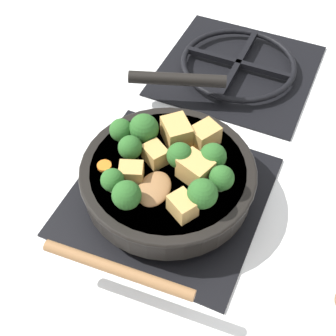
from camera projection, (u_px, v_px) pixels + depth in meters
name	position (u px, v px, depth m)	size (l,w,h in m)	color
ground_plane	(168.00, 196.00, 0.78)	(2.40, 2.40, 0.00)	white
front_burner_grate	(168.00, 192.00, 0.77)	(0.31, 0.31, 0.03)	black
rear_burner_grate	(238.00, 66.00, 0.98)	(0.31, 0.31, 0.03)	black
skillet_pan	(168.00, 174.00, 0.74)	(0.31, 0.40, 0.05)	black
wooden_spoon	(137.00, 230.00, 0.65)	(0.21, 0.19, 0.02)	olive
tofu_cube_center_large	(205.00, 135.00, 0.75)	(0.04, 0.03, 0.03)	tan
tofu_cube_near_handle	(155.00, 155.00, 0.72)	(0.04, 0.03, 0.03)	tan
tofu_cube_east_chunk	(177.00, 132.00, 0.75)	(0.05, 0.04, 0.04)	tan
tofu_cube_west_chunk	(196.00, 168.00, 0.70)	(0.05, 0.04, 0.04)	tan
tofu_cube_back_piece	(131.00, 173.00, 0.70)	(0.04, 0.03, 0.03)	tan
tofu_cube_front_piece	(182.00, 206.00, 0.66)	(0.04, 0.03, 0.03)	tan
broccoli_floret_near_spoon	(144.00, 129.00, 0.74)	(0.05, 0.05, 0.05)	#709956
broccoli_floret_center_top	(221.00, 178.00, 0.68)	(0.04, 0.04, 0.05)	#709956
broccoli_floret_east_rim	(127.00, 195.00, 0.66)	(0.04, 0.04, 0.05)	#709956
broccoli_floret_west_rim	(112.00, 180.00, 0.68)	(0.04, 0.04, 0.04)	#709956
broccoli_floret_north_edge	(130.00, 148.00, 0.72)	(0.04, 0.04, 0.05)	#709956
broccoli_floret_south_cluster	(121.00, 130.00, 0.74)	(0.04, 0.04, 0.04)	#709956
broccoli_floret_mid_floret	(213.00, 157.00, 0.70)	(0.04, 0.04, 0.05)	#709956
broccoli_floret_small_inner	(202.00, 194.00, 0.66)	(0.04, 0.04, 0.05)	#709956
broccoli_floret_tall_stem	(180.00, 156.00, 0.71)	(0.04, 0.04, 0.05)	#709956
carrot_slice_orange_thin	(189.00, 150.00, 0.75)	(0.03, 0.03, 0.01)	orange
carrot_slice_near_center	(145.00, 127.00, 0.78)	(0.03, 0.03, 0.01)	orange
carrot_slice_edge_slice	(214.00, 155.00, 0.74)	(0.02, 0.02, 0.01)	orange
carrot_slice_under_broccoli	(104.00, 166.00, 0.73)	(0.02, 0.02, 0.01)	orange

